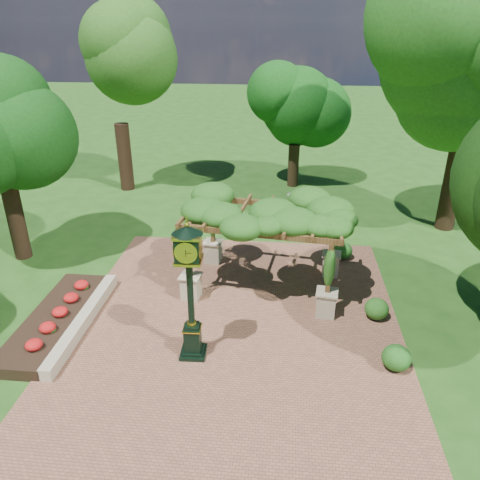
{
  "coord_description": "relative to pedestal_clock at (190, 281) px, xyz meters",
  "views": [
    {
      "loc": [
        1.32,
        -10.8,
        8.5
      ],
      "look_at": [
        0.0,
        2.5,
        2.2
      ],
      "focal_mm": 35.0,
      "sensor_mm": 36.0,
      "label": 1
    }
  ],
  "objects": [
    {
      "name": "pedestal_clock",
      "position": [
        0.0,
        0.0,
        0.0
      ],
      "size": [
        0.82,
        0.82,
        3.99
      ],
      "rotation": [
        0.0,
        0.0,
        0.04
      ],
      "color": "black",
      "rests_on": "brick_plaza"
    },
    {
      "name": "pergola",
      "position": [
        1.76,
        3.94,
        0.28
      ],
      "size": [
        5.55,
        3.89,
        3.25
      ],
      "rotation": [
        0.0,
        0.0,
        -0.13
      ],
      "color": "#C1B590",
      "rests_on": "brick_plaza"
    },
    {
      "name": "shrub_mid",
      "position": [
        5.35,
        2.29,
        -2.02
      ],
      "size": [
        0.97,
        0.97,
        0.67
      ],
      "primitive_type": "ellipsoid",
      "rotation": [
        0.0,
        0.0,
        -0.38
      ],
      "color": "#255B19",
      "rests_on": "brick_plaza"
    },
    {
      "name": "tree_west_far",
      "position": [
        -6.31,
        13.72,
        3.95
      ],
      "size": [
        4.81,
        4.81,
        9.24
      ],
      "color": "black",
      "rests_on": "ground"
    },
    {
      "name": "tree_north",
      "position": [
        2.8,
        15.18,
        1.76
      ],
      "size": [
        3.78,
        3.78,
        6.06
      ],
      "color": "#2F2213",
      "rests_on": "ground"
    },
    {
      "name": "ground",
      "position": [
        1.01,
        0.51,
        -2.39
      ],
      "size": [
        120.0,
        120.0,
        0.0
      ],
      "primitive_type": "plane",
      "color": "#1E4714",
      "rests_on": "ground"
    },
    {
      "name": "flower_bed",
      "position": [
        -4.49,
        1.01,
        -2.21
      ],
      "size": [
        1.5,
        5.0,
        0.36
      ],
      "primitive_type": "cube",
      "color": "red",
      "rests_on": "ground"
    },
    {
      "name": "shrub_front",
      "position": [
        5.49,
        -0.05,
        -2.01
      ],
      "size": [
        1.02,
        1.02,
        0.69
      ],
      "primitive_type": "ellipsoid",
      "rotation": [
        0.0,
        0.0,
        0.41
      ],
      "color": "#205919",
      "rests_on": "brick_plaza"
    },
    {
      "name": "tree_east_far",
      "position": [
        9.58,
        9.87,
        4.98
      ],
      "size": [
        5.86,
        5.86,
        10.72
      ],
      "color": "black",
      "rests_on": "ground"
    },
    {
      "name": "brick_plaza",
      "position": [
        1.01,
        1.51,
        -2.37
      ],
      "size": [
        10.0,
        12.0,
        0.04
      ],
      "primitive_type": "cube",
      "color": "brown",
      "rests_on": "ground"
    },
    {
      "name": "border_wall",
      "position": [
        -3.59,
        1.01,
        -2.19
      ],
      "size": [
        0.35,
        5.0,
        0.4
      ],
      "primitive_type": "cube",
      "color": "#C6B793",
      "rests_on": "ground"
    },
    {
      "name": "sundial",
      "position": [
        2.79,
        10.44,
        -1.9
      ],
      "size": [
        0.63,
        0.63,
        1.14
      ],
      "rotation": [
        0.0,
        0.0,
        -0.01
      ],
      "color": "gray",
      "rests_on": "ground"
    },
    {
      "name": "shrub_back",
      "position": [
        4.71,
        6.3,
        -2.02
      ],
      "size": [
        0.92,
        0.92,
        0.67
      ],
      "primitive_type": "ellipsoid",
      "rotation": [
        0.0,
        0.0,
        0.29
      ],
      "color": "#245D1B",
      "rests_on": "brick_plaza"
    }
  ]
}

